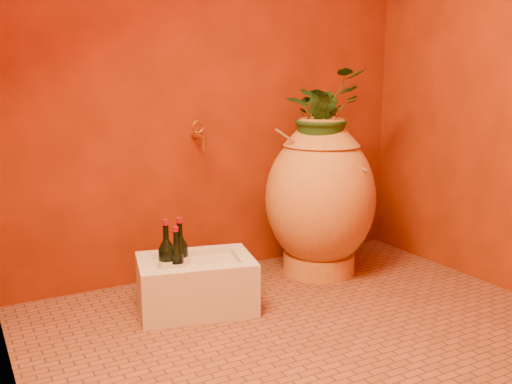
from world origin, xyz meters
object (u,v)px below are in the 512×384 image
stone_basin (196,285)px  wall_tap (199,135)px  wine_bottle_b (181,259)px  amphora (320,197)px  wine_bottle_a (177,265)px  wine_bottle_c (167,263)px

stone_basin → wall_tap: size_ratio=3.75×
stone_basin → wine_bottle_b: (-0.06, 0.04, 0.14)m
amphora → stone_basin: 0.93m
wine_bottle_a → wine_bottle_b: size_ratio=0.92×
amphora → wall_tap: (-0.65, 0.26, 0.38)m
wall_tap → wine_bottle_a: bearing=-126.3°
wine_bottle_b → wall_tap: bearing=53.9°
wine_bottle_b → wine_bottle_a: bearing=-127.5°
stone_basin → wine_bottle_a: wine_bottle_a is taller
wine_bottle_c → wall_tap: bearing=48.9°
amphora → wine_bottle_b: (-0.92, -0.11, -0.20)m
wine_bottle_c → amphora: bearing=8.4°
wine_bottle_b → wine_bottle_c: 0.09m
stone_basin → wine_bottle_c: size_ratio=1.89×
wine_bottle_c → wall_tap: wall_tap is taller
wall_tap → stone_basin: bearing=-116.8°
wine_bottle_a → amphora: bearing=9.8°
amphora → wine_bottle_c: bearing=-171.6°
stone_basin → wine_bottle_b: bearing=149.0°
wine_bottle_c → stone_basin: bearing=-1.1°
stone_basin → wall_tap: (0.21, 0.41, 0.71)m
wine_bottle_b → wine_bottle_c: (-0.09, -0.04, 0.00)m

